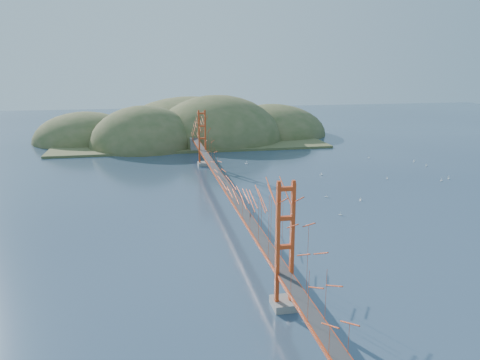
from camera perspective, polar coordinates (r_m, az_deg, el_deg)
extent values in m
plane|color=#2C4159|center=(70.51, -1.63, -3.38)|extent=(320.00, 320.00, 0.00)
cube|color=gray|center=(43.37, 5.30, -14.77)|extent=(2.00, 2.40, 0.70)
cube|color=gray|center=(99.16, -4.56, 1.97)|extent=(2.00, 2.40, 0.70)
cube|color=red|center=(69.58, -1.65, -0.79)|extent=(1.40, 92.00, 0.16)
cube|color=red|center=(69.63, -1.65, -0.95)|extent=(1.33, 92.00, 0.24)
cube|color=#38383A|center=(69.55, -1.65, -0.71)|extent=(1.19, 92.00, 0.03)
cube|color=gray|center=(114.52, -5.54, 4.27)|extent=(2.20, 2.60, 3.30)
cube|color=olive|center=(132.43, -6.33, 4.99)|extent=(70.00, 40.00, 0.60)
ellipsoid|color=olive|center=(124.11, -11.53, 4.05)|extent=(28.00, 28.00, 21.00)
ellipsoid|color=olive|center=(131.43, -2.76, 4.88)|extent=(36.00, 36.00, 25.00)
ellipsoid|color=olive|center=(142.85, 3.94, 5.61)|extent=(32.00, 32.00, 18.00)
ellipsoid|color=olive|center=(136.98, -18.26, 4.56)|extent=(28.00, 28.00, 16.00)
ellipsoid|color=olive|center=(146.43, -6.04, 5.78)|extent=(44.00, 44.00, 22.00)
cube|color=white|center=(109.37, 20.45, 2.11)|extent=(0.54, 0.31, 0.09)
cylinder|color=white|center=(109.32, 20.46, 2.25)|extent=(0.01, 0.01, 0.55)
cube|color=white|center=(77.09, 10.49, -2.04)|extent=(0.47, 0.44, 0.09)
cylinder|color=white|center=(77.02, 10.50, -1.85)|extent=(0.01, 0.01, 0.53)
cube|color=white|center=(91.76, 9.87, 0.61)|extent=(0.53, 0.19, 0.10)
cylinder|color=white|center=(91.69, 9.88, 0.79)|extent=(0.02, 0.02, 0.58)
cube|color=white|center=(91.61, 17.48, 0.13)|extent=(0.49, 0.48, 0.09)
cylinder|color=white|center=(91.54, 17.49, 0.31)|extent=(0.02, 0.02, 0.57)
cube|color=white|center=(68.59, 12.15, -4.17)|extent=(0.44, 0.44, 0.09)
cylinder|color=white|center=(68.51, 12.16, -3.97)|extent=(0.01, 0.01, 0.52)
cube|color=white|center=(95.65, 24.06, 0.13)|extent=(0.59, 0.59, 0.11)
cylinder|color=white|center=(95.57, 24.08, 0.33)|extent=(0.02, 0.02, 0.69)
cube|color=white|center=(110.56, 15.43, 2.62)|extent=(0.37, 0.55, 0.10)
cylinder|color=white|center=(110.50, 15.44, 2.77)|extent=(0.02, 0.02, 0.58)
cube|color=white|center=(93.63, 23.33, -0.08)|extent=(0.59, 0.37, 0.10)
cylinder|color=white|center=(93.56, 23.35, 0.10)|extent=(0.02, 0.02, 0.61)
cube|color=white|center=(76.39, 14.48, -2.40)|extent=(0.29, 0.57, 0.10)
cylinder|color=white|center=(76.30, 14.49, -2.19)|extent=(0.02, 0.02, 0.59)
cube|color=white|center=(100.57, 0.78, 2.02)|extent=(0.60, 0.22, 0.11)
cylinder|color=white|center=(100.51, 0.78, 2.21)|extent=(0.02, 0.02, 0.65)
cube|color=white|center=(105.63, 21.75, 1.59)|extent=(0.61, 0.42, 0.11)
cylinder|color=white|center=(105.57, 21.76, 1.76)|extent=(0.02, 0.02, 0.63)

